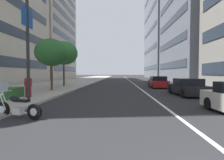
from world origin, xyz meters
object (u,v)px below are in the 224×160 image
Objects in this scene: car_lead_in_lane at (187,87)px; street_tree_near_plaza_corner at (51,53)px; car_following_behind at (158,82)px; motorcycle_second_in_row at (17,107)px; street_lamp_with_banners at (33,11)px; pedestrian_on_plaza at (28,86)px; street_tree_far_plaza at (64,53)px.

car_lead_in_lane is 12.75m from street_tree_near_plaza_corner.
car_following_behind is at bearing 2.78° from car_lead_in_lane.
street_tree_near_plaza_corner is at bearing -61.70° from motorcycle_second_in_row.
street_lamp_with_banners is at bearing 109.64° from car_lead_in_lane.
street_tree_near_plaza_corner is (2.30, 12.14, 3.16)m from car_lead_in_lane.
car_lead_in_lane is 2.91× the size of pedestrian_on_plaza.
pedestrian_on_plaza is at bearing -52.15° from motorcycle_second_in_row.
car_following_behind is 13.09m from street_tree_near_plaza_corner.
street_tree_near_plaza_corner is at bearing 117.74° from car_following_behind.
street_lamp_with_banners is at bearing 162.51° from pedestrian_on_plaza.
car_following_behind is 3.10× the size of pedestrian_on_plaza.
pedestrian_on_plaza is at bearing -175.94° from street_tree_near_plaza_corner.
street_tree_near_plaza_corner reaches higher than motorcycle_second_in_row.
pedestrian_on_plaza is (-5.08, -0.36, -2.90)m from street_tree_near_plaza_corner.
street_tree_near_plaza_corner reaches higher than car_lead_in_lane.
street_tree_far_plaza is at bearing -64.62° from motorcycle_second_in_row.
street_tree_far_plaza is at bearing 92.41° from car_following_behind.
pedestrian_on_plaza is (-10.57, 11.10, 0.23)m from car_following_behind.
street_tree_far_plaza is (11.99, 2.05, -1.13)m from street_lamp_with_banners.
motorcycle_second_in_row reaches higher than car_following_behind.
street_tree_far_plaza is at bearing 9.71° from street_lamp_with_banners.
car_following_behind is at bearing -105.83° from motorcycle_second_in_row.
motorcycle_second_in_row is at bearing 148.11° from pedestrian_on_plaza.
pedestrian_on_plaza reaches higher than car_lead_in_lane.
street_lamp_with_banners is (-4.25, 10.63, 4.85)m from car_lead_in_lane.
street_lamp_with_banners is 4.95m from pedestrian_on_plaza.
car_lead_in_lane is at bearing -68.19° from street_lamp_with_banners.
street_lamp_with_banners is (3.45, 1.00, 5.06)m from motorcycle_second_in_row.
pedestrian_on_plaza is (-2.78, 11.78, 0.27)m from car_lead_in_lane.
car_lead_in_lane is at bearing -132.25° from pedestrian_on_plaza.
pedestrian_on_plaza is (4.92, 2.15, 0.47)m from motorcycle_second_in_row.
car_lead_in_lane is 0.77× the size of street_tree_far_plaza.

